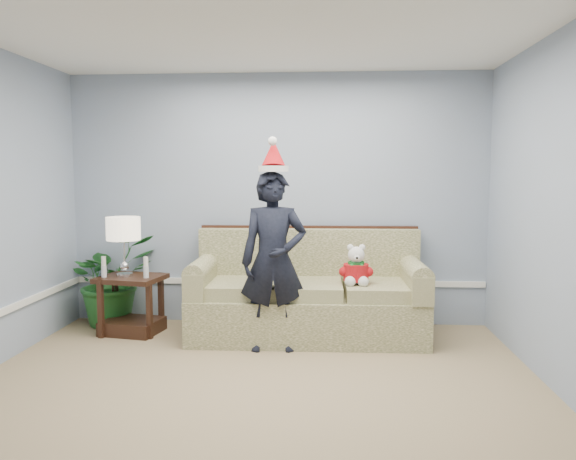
{
  "coord_description": "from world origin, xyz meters",
  "views": [
    {
      "loc": [
        0.54,
        -3.55,
        1.63
      ],
      "look_at": [
        0.19,
        1.55,
        1.12
      ],
      "focal_mm": 35.0,
      "sensor_mm": 36.0,
      "label": 1
    }
  ],
  "objects_px": {
    "man": "(274,261)",
    "teddy_bear": "(356,270)",
    "side_table": "(132,311)",
    "sofa": "(307,298)",
    "houseplant": "(112,279)",
    "table_lamp": "(123,231)"
  },
  "relations": [
    {
      "from": "man",
      "to": "teddy_bear",
      "type": "bearing_deg",
      "value": 13.85
    },
    {
      "from": "teddy_bear",
      "to": "man",
      "type": "bearing_deg",
      "value": -160.48
    },
    {
      "from": "man",
      "to": "teddy_bear",
      "type": "distance_m",
      "value": 0.83
    },
    {
      "from": "side_table",
      "to": "sofa",
      "type": "bearing_deg",
      "value": 1.73
    },
    {
      "from": "sofa",
      "to": "side_table",
      "type": "bearing_deg",
      "value": -179.34
    },
    {
      "from": "sofa",
      "to": "houseplant",
      "type": "bearing_deg",
      "value": 172.04
    },
    {
      "from": "sofa",
      "to": "table_lamp",
      "type": "xyz_separation_m",
      "value": [
        -1.85,
        -0.08,
        0.67
      ]
    },
    {
      "from": "table_lamp",
      "to": "man",
      "type": "xyz_separation_m",
      "value": [
        1.56,
        -0.42,
        -0.23
      ]
    },
    {
      "from": "houseplant",
      "to": "side_table",
      "type": "bearing_deg",
      "value": -43.77
    },
    {
      "from": "side_table",
      "to": "teddy_bear",
      "type": "height_order",
      "value": "teddy_bear"
    },
    {
      "from": "table_lamp",
      "to": "teddy_bear",
      "type": "height_order",
      "value": "table_lamp"
    },
    {
      "from": "table_lamp",
      "to": "sofa",
      "type": "bearing_deg",
      "value": 2.51
    },
    {
      "from": "table_lamp",
      "to": "teddy_bear",
      "type": "distance_m",
      "value": 2.36
    },
    {
      "from": "side_table",
      "to": "man",
      "type": "bearing_deg",
      "value": -16.55
    },
    {
      "from": "man",
      "to": "teddy_bear",
      "type": "height_order",
      "value": "man"
    },
    {
      "from": "side_table",
      "to": "houseplant",
      "type": "relative_size",
      "value": 0.7
    },
    {
      "from": "teddy_bear",
      "to": "sofa",
      "type": "bearing_deg",
      "value": 155.0
    },
    {
      "from": "sofa",
      "to": "table_lamp",
      "type": "relative_size",
      "value": 3.83
    },
    {
      "from": "table_lamp",
      "to": "teddy_bear",
      "type": "bearing_deg",
      "value": -3.1
    },
    {
      "from": "side_table",
      "to": "teddy_bear",
      "type": "xyz_separation_m",
      "value": [
        2.27,
        -0.15,
        0.48
      ]
    },
    {
      "from": "sofa",
      "to": "teddy_bear",
      "type": "distance_m",
      "value": 0.61
    },
    {
      "from": "side_table",
      "to": "man",
      "type": "height_order",
      "value": "man"
    }
  ]
}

